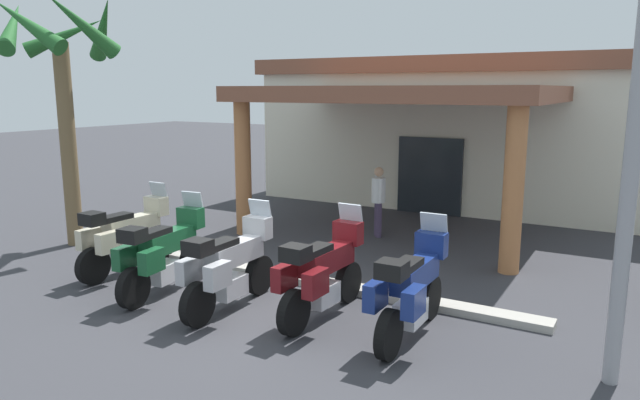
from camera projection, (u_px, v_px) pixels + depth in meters
The scene contains 10 objects.
ground_plane at pixel (256, 305), 9.28m from camera, with size 80.00×80.00×0.00m, color #38383D.
motel_building at pixel (462, 128), 18.20m from camera, with size 11.44×11.25×4.27m.
motorcycle_cream at pixel (126, 237), 10.76m from camera, with size 0.71×2.21×1.61m.
motorcycle_green at pixel (163, 253), 9.67m from camera, with size 0.75×2.21×1.61m.
motorcycle_silver at pixel (229, 266), 8.96m from camera, with size 0.71×2.21×1.61m.
motorcycle_maroon at pixel (322, 273), 8.63m from camera, with size 0.71×2.21×1.61m.
motorcycle_blue at pixel (411, 289), 7.92m from camera, with size 0.70×2.21×1.61m.
pedestrian at pixel (378, 197), 13.44m from camera, with size 0.35×0.45×1.63m.
palm_tree_roadside at pixel (61, 64), 12.17m from camera, with size 2.58×2.69×5.34m.
curb_strip at pixel (288, 277), 10.48m from camera, with size 9.04×0.36×0.12m, color #ADA89E.
Camera 1 is at (5.28, -7.11, 3.37)m, focal length 32.71 mm.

